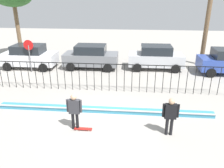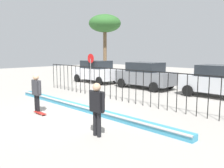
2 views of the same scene
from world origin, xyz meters
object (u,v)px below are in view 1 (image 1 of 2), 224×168
skateboard (83,129)px  parked_car_white (29,56)px  parked_car_gray (91,56)px  skateboarder (74,109)px  camera_operator (170,113)px  stop_sign (29,52)px  parked_car_silver (156,57)px

skateboard → parked_car_white: (-6.25, 8.63, 0.91)m
parked_car_gray → skateboarder: bearing=-85.8°
camera_operator → stop_sign: bearing=11.8°
parked_car_gray → skateboard: bearing=-83.6°
parked_car_silver → skateboarder: bearing=-118.5°
skateboarder → camera_operator: camera_operator is taller
camera_operator → parked_car_white: bearing=9.7°
parked_car_gray → parked_car_silver: bearing=1.7°
stop_sign → skateboarder: bearing=-54.5°
camera_operator → stop_sign: size_ratio=0.69×
parked_car_silver → camera_operator: bearing=-94.8°
skateboarder → parked_car_gray: (-0.91, 8.94, -0.05)m
parked_car_gray → parked_car_white: bearing=-177.2°
skateboard → parked_car_white: 10.69m
skateboarder → skateboard: size_ratio=2.13×
skateboarder → parked_car_white: (-5.89, 8.56, -0.05)m
parked_car_gray → parked_car_silver: same height
skateboard → parked_car_silver: size_ratio=0.19×
camera_operator → parked_car_gray: (-5.00, 9.00, -0.06)m
skateboard → stop_sign: (-5.69, 7.55, 1.56)m
skateboard → stop_sign: bearing=115.0°
camera_operator → parked_car_silver: 9.30m
skateboarder → parked_car_silver: (4.28, 9.24, -0.05)m
parked_car_gray → stop_sign: 4.70m
camera_operator → parked_car_white: (-9.99, 8.62, -0.06)m
skateboarder → stop_sign: size_ratio=0.68×
camera_operator → stop_sign: 12.08m
parked_car_silver → parked_car_gray: bearing=179.7°
camera_operator → parked_car_gray: parked_car_gray is taller
camera_operator → parked_car_gray: size_ratio=0.40×
camera_operator → parked_car_silver: size_ratio=0.40×
parked_car_gray → stop_sign: stop_sign is taller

